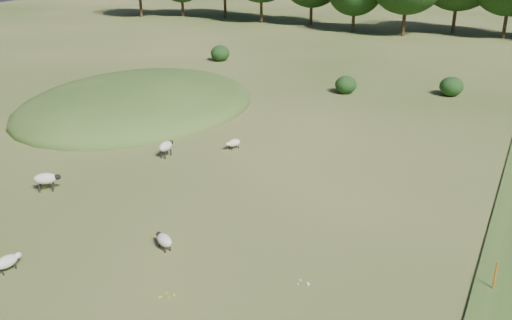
# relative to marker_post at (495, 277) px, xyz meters

# --- Properties ---
(ground) EXTENTS (160.00, 160.00, 0.00)m
(ground) POSITION_rel_marker_post_xyz_m (-14.25, 21.31, -0.60)
(ground) COLOR #2F4D18
(ground) RESTS_ON ground
(mound) EXTENTS (16.00, 20.00, 4.00)m
(mound) POSITION_rel_marker_post_xyz_m (-26.25, 13.31, -0.60)
(mound) COLOR #33561E
(mound) RESTS_ON ground
(shrubs) EXTENTS (25.08, 8.26, 1.58)m
(shrubs) POSITION_rel_marker_post_xyz_m (-16.94, 27.46, 0.16)
(shrubs) COLOR black
(shrubs) RESTS_ON ground
(marker_post) EXTENTS (0.06, 0.06, 1.20)m
(marker_post) POSITION_rel_marker_post_xyz_m (0.00, 0.00, 0.00)
(marker_post) COLOR #D8590C
(marker_post) RESTS_ON ground
(sheep_0) EXTENTS (1.14, 0.87, 0.64)m
(sheep_0) POSITION_rel_marker_post_xyz_m (-12.26, -2.91, -0.20)
(sheep_0) COLOR beige
(sheep_0) RESTS_ON ground
(sheep_1) EXTENTS (0.75, 1.10, 0.61)m
(sheep_1) POSITION_rel_marker_post_xyz_m (-15.41, 8.56, -0.22)
(sheep_1) COLOR beige
(sheep_1) RESTS_ON ground
(sheep_2) EXTENTS (1.29, 1.13, 0.95)m
(sheep_2) POSITION_rel_marker_post_xyz_m (-20.78, -0.92, 0.06)
(sheep_2) COLOR beige
(sheep_2) RESTS_ON ground
(sheep_3) EXTENTS (0.60, 1.14, 0.64)m
(sheep_3) POSITION_rel_marker_post_xyz_m (-16.58, -6.95, -0.20)
(sheep_3) COLOR beige
(sheep_3) RESTS_ON ground
(sheep_4) EXTENTS (0.61, 1.29, 0.93)m
(sheep_4) POSITION_rel_marker_post_xyz_m (-18.25, 5.68, 0.05)
(sheep_4) COLOR beige
(sheep_4) RESTS_ON ground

